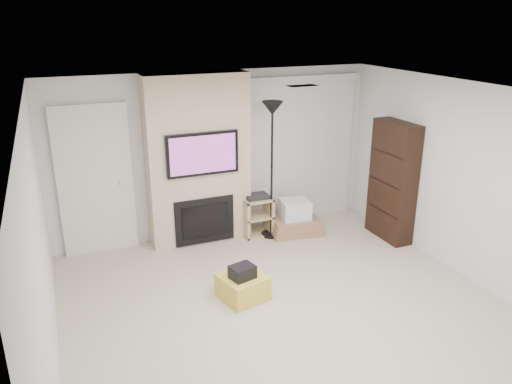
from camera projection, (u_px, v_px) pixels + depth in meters
name	position (u px, v px, depth m)	size (l,w,h in m)	color
floor	(297.00, 321.00, 5.61)	(5.00, 5.50, 0.00)	beige
ceiling	(304.00, 98.00, 4.77)	(5.00, 5.50, 0.00)	white
wall_back	(217.00, 154.00, 7.58)	(5.00, 2.50, 0.00)	silver
wall_left	(42.00, 262.00, 4.28)	(5.50, 2.50, 0.00)	silver
wall_right	(482.00, 188.00, 6.10)	(5.50, 2.50, 0.00)	silver
hvac_vent	(302.00, 86.00, 5.61)	(0.35, 0.18, 0.01)	silver
ottoman	(243.00, 287.00, 6.03)	(0.50, 0.50, 0.30)	gold
black_bag	(242.00, 272.00, 5.90)	(0.28, 0.22, 0.16)	black
fireplace_wall	(199.00, 161.00, 7.27)	(1.50, 0.47, 2.50)	beige
entry_door	(95.00, 182.00, 6.96)	(1.02, 0.11, 2.14)	silver
vertical_blinds	(300.00, 145.00, 8.04)	(1.98, 0.10, 2.37)	silver
floor_lamp	(272.00, 132.00, 7.24)	(0.31, 0.31, 2.09)	black
av_stand	(257.00, 213.00, 7.72)	(0.45, 0.38, 0.66)	tan
box_stack	(294.00, 220.00, 7.84)	(0.86, 0.70, 0.53)	#9D7152
bookshelf	(393.00, 181.00, 7.45)	(0.30, 0.80, 1.80)	black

